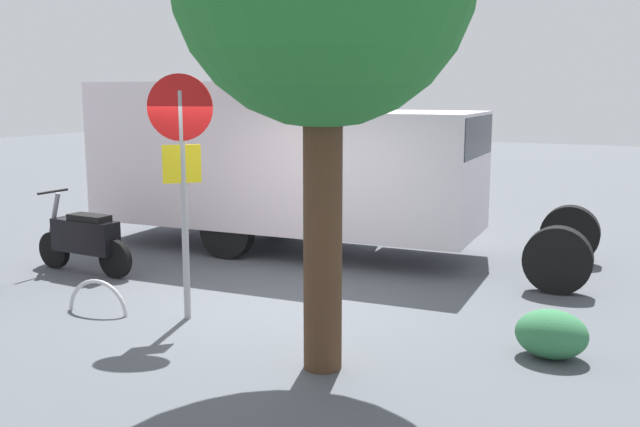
{
  "coord_description": "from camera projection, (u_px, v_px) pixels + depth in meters",
  "views": [
    {
      "loc": [
        -4.41,
        7.44,
        2.69
      ],
      "look_at": [
        -0.25,
        -0.68,
        1.11
      ],
      "focal_mm": 40.34,
      "sensor_mm": 36.0,
      "label": 1
    }
  ],
  "objects": [
    {
      "name": "shrub_mid_verge",
      "position": [
        551.0,
        334.0,
        7.26
      ],
      "size": [
        0.72,
        0.59,
        0.49
      ],
      "primitive_type": "ellipsoid",
      "color": "#317146",
      "rests_on": "ground"
    },
    {
      "name": "box_truck_near",
      "position": [
        285.0,
        157.0,
        11.99
      ],
      "size": [
        8.34,
        2.68,
        2.81
      ],
      "rotation": [
        0.0,
        0.0,
        3.2
      ],
      "color": "black",
      "rests_on": "ground"
    },
    {
      "name": "motorcycle",
      "position": [
        85.0,
        239.0,
        10.57
      ],
      "size": [
        1.81,
        0.55,
        1.2
      ],
      "rotation": [
        0.0,
        0.0,
        -0.03
      ],
      "color": "black",
      "rests_on": "ground"
    },
    {
      "name": "bike_rack_hoop",
      "position": [
        98.0,
        313.0,
        8.75
      ],
      "size": [
        0.85,
        0.15,
        0.85
      ],
      "primitive_type": "torus",
      "rotation": [
        1.57,
        0.0,
        0.12
      ],
      "color": "#B7B7BC",
      "rests_on": "ground"
    },
    {
      "name": "stop_sign",
      "position": [
        182.0,
        159.0,
        8.22
      ],
      "size": [
        0.71,
        0.33,
        2.87
      ],
      "color": "#9E9EA3",
      "rests_on": "ground"
    },
    {
      "name": "ground_plane",
      "position": [
        277.0,
        308.0,
        8.96
      ],
      "size": [
        60.0,
        60.0,
        0.0
      ],
      "primitive_type": "plane",
      "color": "#4B4F56"
    }
  ]
}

